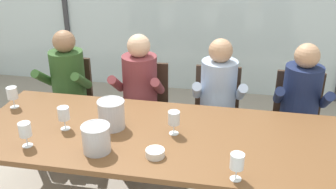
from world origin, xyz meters
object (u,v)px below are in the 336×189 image
Objects in this scene: dining_table at (159,141)px; wine_glass_by_right_taster at (174,118)px; wine_glass_near_bucket at (237,162)px; ice_bucket_primary at (96,138)px; wine_glass_center_pour at (25,130)px; person_maroon_top at (138,91)px; person_navy_polo at (301,104)px; chair_left_of_center at (145,102)px; tasting_bowl at (155,153)px; chair_near_curtain at (69,95)px; chair_center at (216,107)px; chair_right_of_center at (297,114)px; person_olive_shirt at (65,85)px; person_pale_blue_shirt at (218,97)px; wine_glass_spare_empty at (64,114)px; wine_glass_by_left_taster at (12,94)px; ice_bucket_secondary at (111,114)px.

dining_table is 0.21m from wine_glass_by_right_taster.
wine_glass_near_bucket is 0.64m from wine_glass_by_right_taster.
ice_bucket_primary is 1.11× the size of wine_glass_center_pour.
wine_glass_by_right_taster is at bearing 134.84° from wine_glass_near_bucket.
person_maroon_top is at bearing 90.31° from ice_bucket_primary.
person_navy_polo reaches higher than wine_glass_near_bucket.
chair_left_of_center reaches higher than tasting_bowl.
wine_glass_center_pour is (-0.51, -1.24, 0.34)m from chair_left_of_center.
chair_near_curtain is 1.47m from chair_center.
chair_right_of_center is at bearing 40.80° from ice_bucket_primary.
person_olive_shirt is 1.54m from tasting_bowl.
chair_left_of_center and chair_right_of_center have the same top height.
person_olive_shirt is 1.31m from ice_bucket_primary.
chair_center is 1.77m from wine_glass_center_pour.
person_pale_blue_shirt is 6.86× the size of wine_glass_by_right_taster.
wine_glass_center_pour is at bearing -120.29° from wine_glass_spare_empty.
chair_center is 0.73× the size of person_navy_polo.
person_olive_shirt is at bearing 74.20° from wine_glass_by_left_taster.
chair_near_curtain is 1.00× the size of chair_right_of_center.
chair_near_curtain is 1.00× the size of chair_left_of_center.
chair_left_of_center is 1.21m from wine_glass_by_left_taster.
chair_near_curtain is 1.00× the size of chair_center.
ice_bucket_primary is 1.11× the size of wine_glass_spare_empty.
person_pale_blue_shirt is at bearing -166.40° from chair_right_of_center.
wine_glass_near_bucket and wine_glass_center_pour have the same top height.
wine_glass_center_pour is at bearing -145.44° from chair_right_of_center.
chair_left_of_center is at bearing 10.01° from person_olive_shirt.
person_pale_blue_shirt reaches higher than chair_left_of_center.
chair_near_curtain is at bearing 108.60° from person_olive_shirt.
person_pale_blue_shirt is at bearing 46.33° from ice_bucket_secondary.
person_maroon_top is 1.09m from ice_bucket_primary.
person_maroon_top is at bearing 110.28° from tasting_bowl.
chair_right_of_center is 5.02× the size of wine_glass_center_pour.
wine_glass_near_bucket is at bearing -82.71° from chair_center.
wine_glass_center_pour is at bearing -115.60° from person_maroon_top.
person_olive_shirt is at bearing 146.98° from wine_glass_by_right_taster.
person_navy_polo is 5.57× the size of ice_bucket_secondary.
person_maroon_top reaches higher than ice_bucket_secondary.
wine_glass_by_right_taster reaches higher than chair_left_of_center.
wine_glass_center_pour is (-1.21, -1.11, 0.17)m from person_pale_blue_shirt.
chair_near_curtain and chair_center have the same top height.
wine_glass_near_bucket is at bearing -45.16° from wine_glass_by_right_taster.
wine_glass_near_bucket reaches higher than chair_center.
chair_center is 5.02× the size of wine_glass_by_right_taster.
chair_left_of_center is 0.95m from ice_bucket_secondary.
wine_glass_center_pour is at bearing -77.41° from chair_near_curtain.
wine_glass_near_bucket reaches higher than chair_right_of_center.
ice_bucket_primary is 1.11× the size of wine_glass_by_right_taster.
person_olive_shirt is 6.86× the size of wine_glass_by_right_taster.
wine_glass_center_pour is at bearing -159.89° from wine_glass_by_right_taster.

